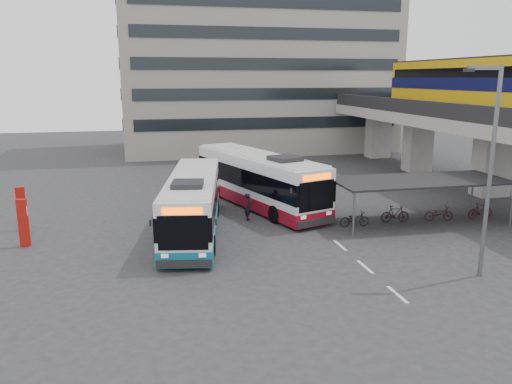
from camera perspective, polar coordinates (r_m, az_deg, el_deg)
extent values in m
plane|color=#28282B|center=(24.84, 4.18, -6.50)|extent=(120.00, 120.00, 0.00)
cube|color=gray|center=(39.06, 25.33, 2.93)|extent=(2.20, 1.60, 4.60)
cube|color=gray|center=(47.27, 18.00, 5.08)|extent=(2.20, 1.60, 4.60)
cube|color=gray|center=(54.27, 13.77, 6.28)|extent=(2.20, 1.60, 4.60)
cube|color=gray|center=(41.95, 22.38, 7.61)|extent=(8.00, 32.00, 0.90)
cube|color=black|center=(39.88, 18.01, 9.16)|extent=(0.35, 32.00, 1.10)
cube|color=black|center=(44.12, 26.56, 8.74)|extent=(0.35, 32.00, 1.10)
cube|color=#C6940B|center=(40.80, 23.71, 10.97)|extent=(2.90, 20.00, 3.90)
cube|color=#090B36|center=(40.80, 23.73, 11.25)|extent=(2.98, 20.02, 0.90)
cube|color=black|center=(40.80, 23.84, 12.36)|extent=(2.96, 19.20, 0.70)
cube|color=black|center=(40.82, 23.96, 13.69)|extent=(2.70, 19.60, 0.25)
cylinder|color=#595B60|center=(30.01, 8.40, -0.79)|extent=(0.12, 0.12, 2.40)
cylinder|color=#595B60|center=(34.55, 23.47, 0.08)|extent=(0.12, 0.12, 2.40)
cylinder|color=#595B60|center=(26.79, 11.11, -2.57)|extent=(0.12, 0.12, 2.40)
cylinder|color=#595B60|center=(31.79, 27.21, -1.34)|extent=(0.12, 0.12, 2.40)
cube|color=black|center=(30.21, 18.25, 1.27)|extent=(10.00, 4.00, 0.12)
imported|color=black|center=(28.89, 11.09, -2.98)|extent=(1.71, 0.60, 0.90)
imported|color=black|center=(30.01, 15.78, -2.53)|extent=(1.66, 0.47, 1.00)
imported|color=black|center=(31.35, 20.09, -2.28)|extent=(1.71, 0.60, 0.90)
imported|color=black|center=(32.83, 24.04, -1.87)|extent=(1.66, 0.47, 1.00)
cube|color=gray|center=(59.96, -0.04, 17.01)|extent=(30.00, 15.00, 25.00)
cube|color=beige|center=(20.59, 15.87, -11.21)|extent=(0.15, 1.60, 0.01)
cube|color=beige|center=(23.05, 12.36, -8.34)|extent=(0.15, 1.60, 0.01)
cube|color=beige|center=(25.63, 9.57, -6.02)|extent=(0.15, 1.60, 0.01)
cube|color=white|center=(32.58, 0.23, 1.70)|extent=(6.46, 12.68, 2.86)
cube|color=maroon|center=(32.86, 0.23, -0.57)|extent=(6.51, 12.74, 0.78)
cube|color=black|center=(32.55, 0.23, 1.92)|extent=(6.52, 12.72, 1.20)
cube|color=#FC5100|center=(27.31, 6.99, 1.68)|extent=(1.79, 0.66, 0.31)
cube|color=black|center=(29.69, 3.34, 3.82)|extent=(2.04, 2.08, 0.29)
cylinder|color=black|center=(28.95, 2.18, -2.56)|extent=(0.62, 1.09, 1.04)
cylinder|color=black|center=(36.43, -0.92, 0.69)|extent=(0.62, 1.09, 1.04)
cube|color=white|center=(27.13, -7.21, -1.02)|extent=(4.34, 11.80, 2.65)
cube|color=#0D607A|center=(27.45, -7.14, -3.50)|extent=(4.39, 11.84, 0.72)
cube|color=black|center=(27.11, -7.22, -0.77)|extent=(4.41, 11.83, 1.11)
cube|color=#FC5100|center=(21.32, -8.44, -2.19)|extent=(1.71, 0.36, 0.29)
cube|color=black|center=(23.99, -7.83, 0.88)|extent=(1.71, 1.76, 0.27)
cylinder|color=black|center=(24.09, -10.52, -6.11)|extent=(0.45, 1.00, 0.96)
cylinder|color=black|center=(30.52, -4.54, -1.85)|extent=(0.45, 1.00, 0.96)
imported|color=black|center=(29.40, -0.90, -1.71)|extent=(0.54, 0.68, 1.63)
cylinder|color=#595B60|center=(22.46, 25.18, 1.74)|extent=(0.17, 0.17, 8.74)
cube|color=#595B60|center=(21.86, 24.67, 12.77)|extent=(1.31, 0.46, 0.16)
cube|color=black|center=(21.62, 23.15, 12.69)|extent=(0.42, 0.28, 0.13)
cube|color=#A7110A|center=(27.33, -25.06, -3.23)|extent=(0.51, 0.26, 2.44)
cube|color=white|center=(27.17, -25.18, -1.94)|extent=(0.52, 0.17, 0.49)
cube|color=#A7110A|center=(30.30, -25.20, -1.74)|extent=(0.51, 0.24, 2.44)
cube|color=white|center=(30.16, -25.32, -0.58)|extent=(0.53, 0.14, 0.49)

